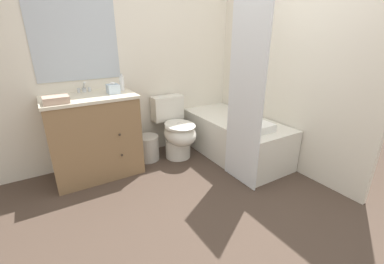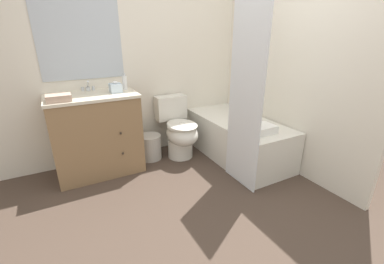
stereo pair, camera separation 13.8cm
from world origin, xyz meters
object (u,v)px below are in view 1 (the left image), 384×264
(wastebasket, at_px, (148,148))
(bath_towel_folded, at_px, (257,128))
(bathtub, at_px, (234,137))
(tissue_box, at_px, (113,89))
(hand_towel_folded, at_px, (56,100))
(soap_dispenser, at_px, (122,83))
(toilet, at_px, (177,131))
(vanity_cabinet, at_px, (94,135))
(sink_faucet, at_px, (84,89))

(wastebasket, height_order, bath_towel_folded, bath_towel_folded)
(wastebasket, relative_size, bath_towel_folded, 0.86)
(bathtub, height_order, tissue_box, tissue_box)
(bathtub, bearing_deg, hand_towel_folded, 171.43)
(bathtub, bearing_deg, soap_dispenser, 156.63)
(tissue_box, xyz_separation_m, hand_towel_folded, (-0.56, -0.14, -0.02))
(toilet, bearing_deg, bath_towel_folded, -57.15)
(bathtub, distance_m, bath_towel_folded, 0.56)
(vanity_cabinet, bearing_deg, tissue_box, -5.76)
(hand_towel_folded, bearing_deg, sink_faucet, 49.46)
(toilet, height_order, bath_towel_folded, toilet)
(toilet, bearing_deg, soap_dispenser, 164.07)
(sink_faucet, height_order, soap_dispenser, soap_dispenser)
(toilet, xyz_separation_m, wastebasket, (-0.36, 0.11, -0.19))
(vanity_cabinet, bearing_deg, wastebasket, 1.91)
(sink_faucet, bearing_deg, hand_towel_folded, -130.54)
(tissue_box, bearing_deg, sink_faucet, 138.36)
(soap_dispenser, distance_m, bath_towel_folded, 1.56)
(toilet, relative_size, bathtub, 0.51)
(sink_faucet, height_order, bath_towel_folded, sink_faucet)
(sink_faucet, height_order, tissue_box, sink_faucet)
(soap_dispenser, bearing_deg, bathtub, -23.37)
(sink_faucet, relative_size, bathtub, 0.10)
(vanity_cabinet, distance_m, tissue_box, 0.55)
(soap_dispenser, height_order, hand_towel_folded, soap_dispenser)
(toilet, xyz_separation_m, tissue_box, (-0.71, 0.06, 0.60))
(sink_faucet, height_order, hand_towel_folded, sink_faucet)
(toilet, bearing_deg, sink_faucet, 163.53)
(toilet, distance_m, bath_towel_folded, 1.00)
(vanity_cabinet, height_order, wastebasket, vanity_cabinet)
(toilet, relative_size, hand_towel_folded, 3.40)
(toilet, bearing_deg, tissue_box, 175.05)
(bathtub, relative_size, soap_dispenser, 7.88)
(vanity_cabinet, height_order, bathtub, vanity_cabinet)
(bathtub, relative_size, wastebasket, 4.64)
(hand_towel_folded, bearing_deg, toilet, 3.32)
(vanity_cabinet, distance_m, toilet, 0.97)
(wastebasket, relative_size, soap_dispenser, 1.70)
(vanity_cabinet, relative_size, sink_faucet, 6.41)
(vanity_cabinet, bearing_deg, soap_dispenser, 11.89)
(vanity_cabinet, bearing_deg, sink_faucet, 90.00)
(bathtub, relative_size, bath_towel_folded, 4.00)
(bathtub, relative_size, hand_towel_folded, 6.61)
(soap_dispenser, bearing_deg, wastebasket, -14.79)
(bathtub, bearing_deg, wastebasket, 154.81)
(vanity_cabinet, height_order, toilet, vanity_cabinet)
(vanity_cabinet, distance_m, sink_faucet, 0.51)
(toilet, bearing_deg, wastebasket, 163.36)
(tissue_box, height_order, bath_towel_folded, tissue_box)
(wastebasket, bearing_deg, vanity_cabinet, -178.09)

